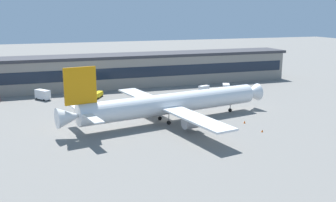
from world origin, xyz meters
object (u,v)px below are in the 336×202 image
at_px(follow_me_car, 204,88).
at_px(belt_loader, 97,95).
at_px(airliner, 170,104).
at_px(traffic_cone_0, 245,122).
at_px(pushback_tractor, 226,86).
at_px(stair_truck, 42,94).
at_px(traffic_cone_1, 262,131).

bearing_deg(follow_me_car, belt_loader, 179.87).
distance_m(airliner, traffic_cone_0, 21.60).
xyz_separation_m(pushback_tractor, traffic_cone_0, (-18.86, -47.67, -0.69)).
bearing_deg(belt_loader, traffic_cone_0, -54.21).
relative_size(airliner, stair_truck, 10.24).
relative_size(pushback_tractor, traffic_cone_0, 7.50).
bearing_deg(stair_truck, pushback_tractor, -1.68).
bearing_deg(belt_loader, airliner, -69.13).
bearing_deg(traffic_cone_1, stair_truck, 132.09).
xyz_separation_m(pushback_tractor, traffic_cone_1, (-18.66, -56.34, -0.71)).
bearing_deg(follow_me_car, pushback_tractor, 5.66).
xyz_separation_m(pushback_tractor, belt_loader, (-52.55, -0.94, 0.10)).
bearing_deg(stair_truck, airliner, -50.89).
bearing_deg(pushback_tractor, belt_loader, -178.97).
bearing_deg(traffic_cone_1, pushback_tractor, 71.68).
bearing_deg(airliner, follow_me_car, 53.98).
bearing_deg(airliner, traffic_cone_0, -24.32).
bearing_deg(pushback_tractor, follow_me_car, -174.34).
relative_size(airliner, traffic_cone_0, 88.75).
relative_size(airliner, pushback_tractor, 11.83).
relative_size(belt_loader, traffic_cone_1, 9.77).
height_order(follow_me_car, traffic_cone_1, follow_me_car).
distance_m(follow_me_car, traffic_cone_1, 55.92).
distance_m(airliner, follow_me_car, 47.12).
height_order(airliner, follow_me_car, airliner).
xyz_separation_m(airliner, traffic_cone_0, (19.18, -8.67, -4.83)).
height_order(follow_me_car, pushback_tractor, follow_me_car).
bearing_deg(belt_loader, traffic_cone_1, -58.54).
distance_m(stair_truck, follow_me_car, 61.09).
distance_m(pushback_tractor, traffic_cone_1, 59.35).
distance_m(airliner, stair_truck, 53.05).
relative_size(follow_me_car, belt_loader, 0.73).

